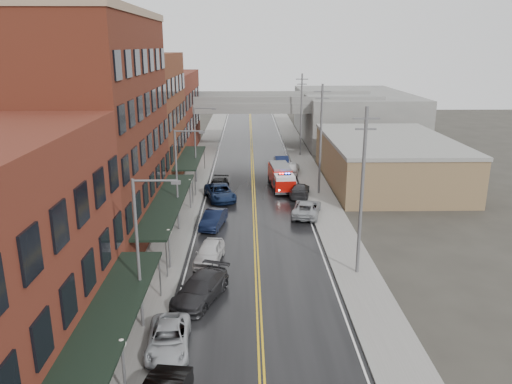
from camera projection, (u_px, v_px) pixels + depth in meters
name	position (u px, v px, depth m)	size (l,w,h in m)	color
road	(254.00, 209.00, 50.28)	(11.00, 160.00, 0.02)	black
sidewalk_left	(182.00, 208.00, 50.14)	(3.00, 160.00, 0.15)	slate
sidewalk_right	(326.00, 208.00, 50.39)	(3.00, 160.00, 0.15)	slate
curb_left	(198.00, 208.00, 50.17)	(0.30, 160.00, 0.15)	gray
curb_right	(310.00, 208.00, 50.36)	(0.30, 160.00, 0.15)	gray
brick_building_b	(93.00, 132.00, 40.81)	(9.00, 20.00, 18.00)	#532216
brick_building_c	(139.00, 120.00, 58.02)	(9.00, 15.00, 15.00)	brown
brick_building_far	(164.00, 113.00, 75.22)	(9.00, 20.00, 12.00)	maroon
tan_building	(387.00, 162.00, 59.44)	(14.00, 22.00, 5.00)	olive
right_far_block	(353.00, 115.00, 87.82)	(18.00, 30.00, 8.00)	slate
awning_0	(109.00, 319.00, 24.38)	(2.60, 16.00, 3.09)	black
awning_1	(168.00, 202.00, 42.60)	(2.60, 18.00, 3.09)	black
awning_2	(190.00, 158.00, 59.39)	(2.60, 13.00, 3.09)	black
globe_lamp_0	(122.00, 355.00, 22.67)	(0.44, 0.44, 3.12)	#59595B
globe_lamp_1	(169.00, 240.00, 36.10)	(0.44, 0.44, 3.12)	#59595B
globe_lamp_2	(190.00, 187.00, 49.53)	(0.44, 0.44, 3.12)	#59595B
street_lamp_0	(142.00, 245.00, 27.61)	(2.64, 0.22, 9.00)	#59595B
street_lamp_1	(179.00, 174.00, 42.96)	(2.64, 0.22, 9.00)	#59595B
street_lamp_2	(197.00, 140.00, 58.30)	(2.64, 0.22, 9.00)	#59595B
utility_pole_0	(362.00, 190.00, 34.24)	(1.80, 0.24, 12.00)	#59595B
utility_pole_1	(321.00, 138.00, 53.42)	(1.80, 0.24, 12.00)	#59595B
utility_pole_2	(301.00, 113.00, 72.60)	(1.80, 0.24, 12.00)	#59595B
overpass	(251.00, 110.00, 79.29)	(40.00, 10.00, 7.50)	slate
fire_truck	(281.00, 177.00, 56.95)	(3.30, 7.22, 2.58)	#B30E08
parked_car_left_2	(168.00, 339.00, 26.80)	(2.23, 4.84, 1.34)	#ACB0B4
parked_car_left_3	(200.00, 289.00, 32.06)	(2.26, 5.56, 1.61)	#232325
parked_car_left_4	(209.00, 252.00, 37.74)	(1.84, 4.57, 1.56)	silver
parked_car_left_5	(214.00, 219.00, 45.07)	(1.60, 4.58, 1.51)	black
parked_car_left_6	(220.00, 192.00, 53.07)	(2.64, 5.72, 1.59)	#111F41
parked_car_left_7	(218.00, 186.00, 55.72)	(2.03, 4.99, 1.45)	black
parked_car_right_0	(306.00, 208.00, 48.04)	(2.49, 5.39, 1.50)	#9A9DA1
parked_car_right_1	(300.00, 190.00, 54.19)	(2.03, 4.99, 1.45)	#2A2A2D
parked_car_right_2	(292.00, 168.00, 63.67)	(1.87, 4.65, 1.58)	silver
parked_car_right_3	(281.00, 161.00, 67.19)	(1.76, 5.04, 1.66)	black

